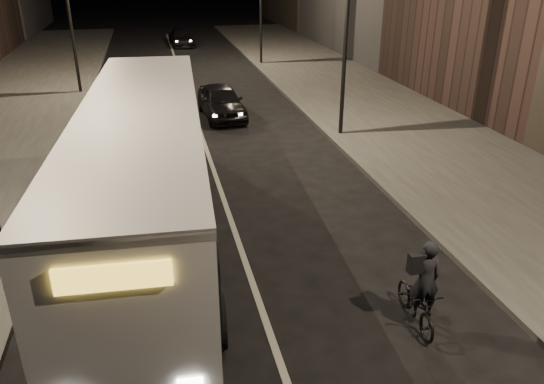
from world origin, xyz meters
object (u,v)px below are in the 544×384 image
car_near (221,101)px  car_mid (154,76)px  city_bus (145,168)px  car_far (182,38)px  cyclist_on_bicycle (419,296)px  streetlight_right_mid (341,0)px

car_near → car_mid: (-2.88, 6.85, -0.08)m
city_bus → car_far: bearing=87.8°
cyclist_on_bicycle → car_near: size_ratio=0.46×
city_bus → car_mid: (0.53, 17.73, -1.30)m
car_near → streetlight_right_mid: bearing=-47.9°
car_far → streetlight_right_mid: bearing=-83.8°
streetlight_right_mid → car_far: (-4.39, 25.68, -4.71)m
car_far → car_mid: bearing=-103.4°
city_bus → car_near: 11.47m
streetlight_right_mid → car_mid: 13.73m
streetlight_right_mid → car_far: 26.48m
streetlight_right_mid → car_far: size_ratio=1.82×
city_bus → car_mid: city_bus is taller
car_near → car_mid: bearing=108.9°
cyclist_on_bicycle → car_near: cyclist_on_bicycle is taller
cyclist_on_bicycle → car_far: (-2.03, 37.61, -0.02)m
car_mid → cyclist_on_bicycle: bearing=109.5°
city_bus → car_mid: size_ratio=3.37×
streetlight_right_mid → car_near: (-4.12, 3.98, -4.62)m
city_bus → cyclist_on_bicycle: (5.17, -5.03, -1.29)m
car_far → car_near: bearing=-92.8°
streetlight_right_mid → city_bus: 10.77m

